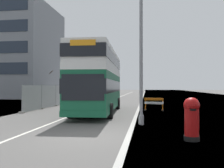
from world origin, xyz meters
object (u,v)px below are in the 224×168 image
object	(u,v)px
lamppost_foreground	(141,41)
car_receding_mid	(111,92)
roadworks_barrier	(154,103)
car_oncoming_near	(106,93)
double_decker_bus	(99,80)
red_pillar_postbox	(192,117)

from	to	relation	value
lamppost_foreground	car_receding_mid	xyz separation A→B (m)	(-6.50, 32.26, -3.51)
roadworks_barrier	car_receding_mid	world-z (taller)	car_receding_mid
lamppost_foreground	car_oncoming_near	xyz separation A→B (m)	(-6.08, 24.25, -3.47)
double_decker_bus	car_receding_mid	world-z (taller)	double_decker_bus
double_decker_bus	roadworks_barrier	world-z (taller)	double_decker_bus
lamppost_foreground	red_pillar_postbox	size ratio (longest dim) A/B	5.80
roadworks_barrier	car_receding_mid	bearing A→B (deg)	106.78
double_decker_bus	car_receding_mid	size ratio (longest dim) A/B	2.77
red_pillar_postbox	car_oncoming_near	distance (m)	28.92
lamppost_foreground	roadworks_barrier	xyz separation A→B (m)	(0.91, 7.69, -3.82)
red_pillar_postbox	roadworks_barrier	size ratio (longest dim) A/B	1.00
red_pillar_postbox	car_oncoming_near	xyz separation A→B (m)	(-8.05, 27.78, 0.12)
double_decker_bus	roadworks_barrier	bearing A→B (deg)	26.40
car_receding_mid	lamppost_foreground	bearing A→B (deg)	-78.61
car_oncoming_near	car_receding_mid	bearing A→B (deg)	92.98
car_oncoming_near	car_receding_mid	distance (m)	8.02
car_receding_mid	car_oncoming_near	bearing A→B (deg)	-87.02
double_decker_bus	car_oncoming_near	world-z (taller)	double_decker_bus
double_decker_bus	lamppost_foreground	distance (m)	6.80
red_pillar_postbox	lamppost_foreground	bearing A→B (deg)	119.15
lamppost_foreground	red_pillar_postbox	bearing A→B (deg)	-60.85
lamppost_foreground	car_receding_mid	world-z (taller)	lamppost_foreground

